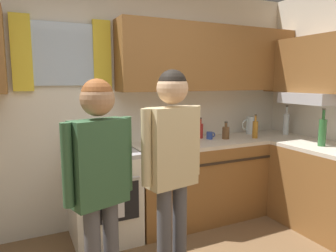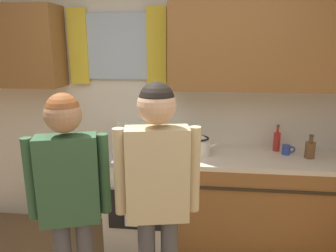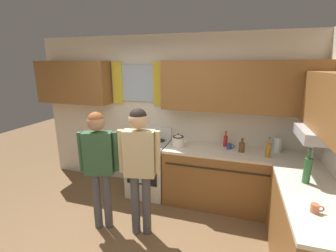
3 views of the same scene
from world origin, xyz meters
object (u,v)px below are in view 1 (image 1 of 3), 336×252
object	(u,v)px
mug_cobalt_blue	(210,135)
stovetop_kettle	(152,138)
stove_oven	(104,193)
bottle_squat_brown	(226,132)
adult_in_plaid	(172,155)
bottle_wine_green	(322,132)
water_pitcher	(250,125)
bottle_sauce_red	(200,130)
bottle_oil_amber	(255,129)
adult_left	(100,172)
bottle_tall_clear	(286,123)

from	to	relation	value
mug_cobalt_blue	stovetop_kettle	size ratio (longest dim) A/B	0.42
stove_oven	mug_cobalt_blue	xyz separation A→B (m)	(1.28, 0.07, 0.48)
bottle_squat_brown	adult_in_plaid	bearing A→B (deg)	-140.50
bottle_wine_green	bottle_squat_brown	bearing A→B (deg)	131.07
bottle_wine_green	water_pitcher	size ratio (longest dim) A/B	1.79
bottle_sauce_red	mug_cobalt_blue	bearing A→B (deg)	-54.26
bottle_oil_amber	adult_left	distance (m)	2.25
bottle_wine_green	bottle_tall_clear	bearing A→B (deg)	73.53
water_pitcher	bottle_sauce_red	bearing A→B (deg)	179.18
bottle_tall_clear	stovetop_kettle	size ratio (longest dim) A/B	1.34
adult_in_plaid	stove_oven	bearing A→B (deg)	105.68
bottle_wine_green	adult_in_plaid	xyz separation A→B (m)	(-1.85, -0.21, -0.01)
bottle_sauce_red	bottle_squat_brown	distance (m)	0.30
bottle_wine_green	stovetop_kettle	distance (m)	1.77
bottle_sauce_red	bottle_squat_brown	xyz separation A→B (m)	(0.24, -0.17, -0.02)
bottle_oil_amber	bottle_squat_brown	distance (m)	0.36
stove_oven	bottle_sauce_red	world-z (taller)	bottle_sauce_red
bottle_squat_brown	mug_cobalt_blue	xyz separation A→B (m)	(-0.17, 0.07, -0.03)
mug_cobalt_blue	adult_in_plaid	xyz separation A→B (m)	(-1.01, -1.05, 0.10)
stovetop_kettle	adult_left	distance (m)	1.25
bottle_tall_clear	adult_left	distance (m)	2.75
bottle_sauce_red	adult_left	xyz separation A→B (m)	(-1.48, -1.18, 0.01)
adult_in_plaid	mug_cobalt_blue	bearing A→B (deg)	46.05
adult_in_plaid	bottle_wine_green	bearing A→B (deg)	6.60
bottle_wine_green	adult_left	bearing A→B (deg)	-173.89
adult_in_plaid	adult_left	bearing A→B (deg)	-175.60
bottle_wine_green	water_pitcher	bearing A→B (deg)	100.55
stove_oven	stovetop_kettle	world-z (taller)	stovetop_kettle
bottle_sauce_red	mug_cobalt_blue	distance (m)	0.13
bottle_wine_green	adult_left	world-z (taller)	adult_left
adult_left	adult_in_plaid	bearing A→B (deg)	4.40
mug_cobalt_blue	adult_left	bearing A→B (deg)	-144.87
bottle_sauce_red	water_pitcher	world-z (taller)	bottle_sauce_red
stove_oven	adult_in_plaid	world-z (taller)	adult_in_plaid
bottle_sauce_red	bottle_squat_brown	bearing A→B (deg)	-34.64
bottle_sauce_red	adult_left	world-z (taller)	adult_left
adult_left	bottle_squat_brown	bearing A→B (deg)	30.58
bottle_oil_amber	stove_oven	bearing A→B (deg)	176.49
stovetop_kettle	bottle_wine_green	bearing A→B (deg)	-24.47
bottle_wine_green	stovetop_kettle	size ratio (longest dim) A/B	1.44
bottle_oil_amber	adult_in_plaid	world-z (taller)	adult_in_plaid
stovetop_kettle	adult_in_plaid	bearing A→B (deg)	-104.12
stove_oven	stovetop_kettle	bearing A→B (deg)	-3.70
bottle_tall_clear	water_pitcher	xyz separation A→B (m)	(-0.37, 0.24, -0.03)
bottle_oil_amber	stovetop_kettle	distance (m)	1.29
bottle_wine_green	mug_cobalt_blue	bearing A→B (deg)	135.15
bottle_oil_amber	stovetop_kettle	size ratio (longest dim) A/B	1.04
bottle_sauce_red	bottle_wine_green	size ratio (longest dim) A/B	0.62
bottle_sauce_red	bottle_wine_green	bearing A→B (deg)	-45.71
bottle_wine_green	stovetop_kettle	bearing A→B (deg)	155.53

